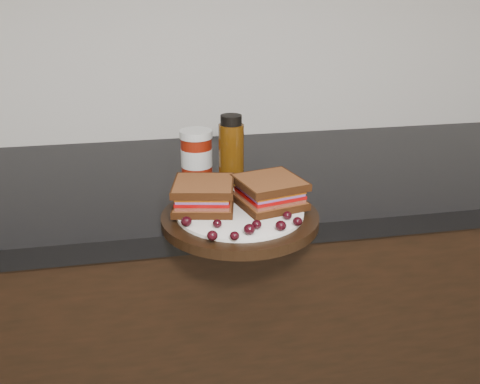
% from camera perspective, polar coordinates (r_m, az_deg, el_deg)
% --- Properties ---
extents(base_cabinets, '(3.96, 0.58, 0.86)m').
position_cam_1_polar(base_cabinets, '(1.42, -7.44, -16.40)').
color(base_cabinets, black).
rests_on(base_cabinets, ground_plane).
extents(countertop, '(3.98, 0.60, 0.04)m').
position_cam_1_polar(countertop, '(1.20, -8.47, 0.76)').
color(countertop, black).
rests_on(countertop, base_cabinets).
extents(plate, '(0.28, 0.28, 0.02)m').
position_cam_1_polar(plate, '(0.95, 0.00, -2.85)').
color(plate, black).
rests_on(plate, countertop).
extents(sandwich_left, '(0.13, 0.13, 0.05)m').
position_cam_1_polar(sandwich_left, '(0.95, -3.90, -0.35)').
color(sandwich_left, brown).
rests_on(sandwich_left, plate).
extents(sandwich_right, '(0.13, 0.13, 0.05)m').
position_cam_1_polar(sandwich_right, '(0.96, 3.18, -0.00)').
color(sandwich_right, brown).
rests_on(sandwich_right, plate).
extents(grape_0, '(0.02, 0.02, 0.02)m').
position_cam_1_polar(grape_0, '(0.89, -5.74, -3.15)').
color(grape_0, black).
rests_on(grape_0, plate).
extents(grape_1, '(0.02, 0.02, 0.01)m').
position_cam_1_polar(grape_1, '(0.88, -2.44, -3.38)').
color(grape_1, black).
rests_on(grape_1, plate).
extents(grape_2, '(0.02, 0.02, 0.02)m').
position_cam_1_polar(grape_2, '(0.84, -2.96, -4.66)').
color(grape_2, black).
rests_on(grape_2, plate).
extents(grape_3, '(0.02, 0.02, 0.01)m').
position_cam_1_polar(grape_3, '(0.84, -0.59, -4.70)').
color(grape_3, black).
rests_on(grape_3, plate).
extents(grape_4, '(0.02, 0.02, 0.02)m').
position_cam_1_polar(grape_4, '(0.86, 1.01, -3.99)').
color(grape_4, black).
rests_on(grape_4, plate).
extents(grape_5, '(0.02, 0.02, 0.02)m').
position_cam_1_polar(grape_5, '(0.88, 1.79, -3.48)').
color(grape_5, black).
rests_on(grape_5, plate).
extents(grape_6, '(0.02, 0.02, 0.02)m').
position_cam_1_polar(grape_6, '(0.87, 4.38, -3.60)').
color(grape_6, black).
rests_on(grape_6, plate).
extents(grape_7, '(0.02, 0.02, 0.02)m').
position_cam_1_polar(grape_7, '(0.89, 6.16, -3.13)').
color(grape_7, black).
rests_on(grape_7, plate).
extents(grape_8, '(0.02, 0.02, 0.01)m').
position_cam_1_polar(grape_8, '(0.91, 5.08, -2.51)').
color(grape_8, black).
rests_on(grape_8, plate).
extents(grape_9, '(0.02, 0.02, 0.02)m').
position_cam_1_polar(grape_9, '(0.93, 3.47, -1.98)').
color(grape_9, black).
rests_on(grape_9, plate).
extents(grape_10, '(0.02, 0.02, 0.02)m').
position_cam_1_polar(grape_10, '(0.97, 4.28, -1.05)').
color(grape_10, black).
rests_on(grape_10, plate).
extents(grape_11, '(0.02, 0.02, 0.02)m').
position_cam_1_polar(grape_11, '(0.98, 3.07, -0.55)').
color(grape_11, black).
rests_on(grape_11, plate).
extents(grape_12, '(0.02, 0.02, 0.02)m').
position_cam_1_polar(grape_12, '(1.00, 2.42, -0.20)').
color(grape_12, black).
rests_on(grape_12, plate).
extents(grape_13, '(0.02, 0.02, 0.01)m').
position_cam_1_polar(grape_13, '(0.98, -4.30, -0.71)').
color(grape_13, black).
rests_on(grape_13, plate).
extents(grape_14, '(0.02, 0.02, 0.01)m').
position_cam_1_polar(grape_14, '(0.94, -5.40, -1.71)').
color(grape_14, black).
rests_on(grape_14, plate).
extents(grape_15, '(0.02, 0.02, 0.02)m').
position_cam_1_polar(grape_15, '(0.93, -4.35, -2.00)').
color(grape_15, black).
rests_on(grape_15, plate).
extents(grape_16, '(0.02, 0.02, 0.02)m').
position_cam_1_polar(grape_16, '(0.97, -4.21, -0.92)').
color(grape_16, black).
rests_on(grape_16, plate).
extents(grape_17, '(0.02, 0.02, 0.02)m').
position_cam_1_polar(grape_17, '(0.95, -4.29, -1.25)').
color(grape_17, black).
rests_on(grape_17, plate).
extents(grape_18, '(0.02, 0.02, 0.02)m').
position_cam_1_polar(grape_18, '(0.94, -5.37, -1.81)').
color(grape_18, black).
rests_on(grape_18, plate).
extents(condiment_jar, '(0.08, 0.08, 0.10)m').
position_cam_1_polar(condiment_jar, '(1.17, -4.66, 4.08)').
color(condiment_jar, maroon).
rests_on(condiment_jar, countertop).
extents(oil_bottle, '(0.07, 0.07, 0.15)m').
position_cam_1_polar(oil_bottle, '(1.12, -0.94, 4.54)').
color(oil_bottle, '#492807').
rests_on(oil_bottle, countertop).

